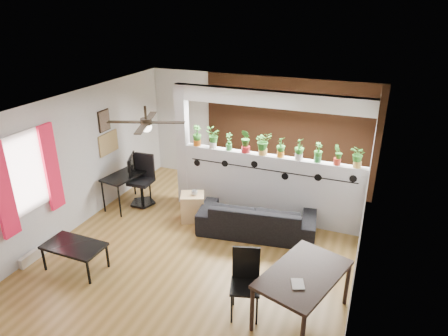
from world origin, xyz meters
TOP-DOWN VIEW (x-y plane):
  - room_shell at (0.00, 0.00)m, footprint 6.30×7.10m
  - partition_wall at (0.80, 1.50)m, footprint 3.60×0.18m
  - ceiling_header at (0.80, 1.50)m, footprint 3.60×0.18m
  - pier_column at (-1.11, 1.50)m, footprint 0.22×0.20m
  - brick_panel at (0.80, 2.97)m, footprint 3.90×0.05m
  - vine_decal at (0.80, 1.40)m, footprint 3.31×0.01m
  - window_assembly at (-2.56, -1.20)m, footprint 0.09×1.30m
  - baseboard_heater at (-2.54, -1.20)m, footprint 0.08×1.00m
  - corkboard at (-2.58, 0.95)m, footprint 0.03×0.60m
  - framed_art at (-2.58, 0.90)m, footprint 0.03×0.34m
  - ceiling_fan at (-0.80, -0.30)m, footprint 1.19×1.19m
  - potted_plant_0 at (-0.78, 1.50)m, footprint 0.25×0.27m
  - potted_plant_1 at (-0.43, 1.50)m, footprint 0.26×0.24m
  - potted_plant_2 at (-0.08, 1.50)m, footprint 0.18×0.15m
  - potted_plant_3 at (0.27, 1.50)m, footprint 0.31×0.31m
  - potted_plant_4 at (0.62, 1.50)m, footprint 0.31×0.29m
  - potted_plant_5 at (0.98, 1.50)m, footprint 0.21×0.23m
  - potted_plant_6 at (1.33, 1.50)m, footprint 0.22×0.25m
  - potted_plant_7 at (1.68, 1.50)m, footprint 0.22×0.23m
  - potted_plant_8 at (2.03, 1.50)m, footprint 0.24×0.22m
  - potted_plant_9 at (2.38, 1.50)m, footprint 0.26×0.26m
  - sofa at (0.75, 0.83)m, footprint 2.18×1.10m
  - cube_shelf at (-0.60, 0.84)m, footprint 0.59×0.56m
  - cup at (-0.55, 0.84)m, footprint 0.13×0.13m
  - computer_desk at (-2.17, 0.88)m, footprint 0.68×1.09m
  - monitor at (-2.17, 1.03)m, footprint 0.34×0.19m
  - office_chair at (-1.90, 1.08)m, footprint 0.57×0.57m
  - dining_table at (1.97, -1.04)m, footprint 1.22×1.56m
  - book at (1.87, -1.34)m, footprint 0.22×0.25m
  - folding_chair at (1.21, -1.21)m, footprint 0.50×0.50m
  - coffee_table at (-1.70, -1.32)m, footprint 1.00×0.57m

SIDE VIEW (x-z plane):
  - baseboard_heater at x=-2.54m, z-range 0.00..0.18m
  - cube_shelf at x=-0.60m, z-range 0.00..0.56m
  - sofa at x=0.75m, z-range 0.00..0.61m
  - coffee_table at x=-1.70m, z-range 0.18..0.64m
  - office_chair at x=-1.90m, z-range -0.06..1.03m
  - folding_chair at x=1.21m, z-range 0.09..1.10m
  - cup at x=-0.55m, z-range 0.56..0.66m
  - computer_desk at x=-2.17m, z-range 0.30..1.03m
  - dining_table at x=1.97m, z-range 0.29..1.04m
  - partition_wall at x=0.80m, z-range 0.00..1.35m
  - book at x=1.87m, z-range 0.75..0.77m
  - monitor at x=-2.17m, z-range 0.74..0.93m
  - vine_decal at x=0.80m, z-range 0.93..1.23m
  - room_shell at x=0.00m, z-range -0.15..2.75m
  - pier_column at x=-1.11m, z-range 0.00..2.60m
  - brick_panel at x=0.80m, z-range 0.00..2.60m
  - corkboard at x=-2.58m, z-range 1.12..1.58m
  - window_assembly at x=-2.56m, z-range 0.73..2.28m
  - potted_plant_2 at x=-0.08m, z-range 1.36..1.72m
  - potted_plant_7 at x=1.68m, z-range 1.36..1.74m
  - potted_plant_8 at x=2.03m, z-range 1.36..1.74m
  - potted_plant_5 at x=0.98m, z-range 1.36..1.76m
  - potted_plant_9 at x=2.38m, z-range 1.36..1.77m
  - potted_plant_6 at x=1.33m, z-range 1.36..1.78m
  - potted_plant_1 at x=-0.43m, z-range 1.36..1.78m
  - potted_plant_0 at x=-0.78m, z-range 1.36..1.79m
  - potted_plant_4 at x=0.62m, z-range 1.36..1.82m
  - potted_plant_3 at x=0.27m, z-range 1.36..1.83m
  - framed_art at x=-2.58m, z-range 1.63..2.07m
  - ceiling_fan at x=-0.80m, z-range 2.10..2.53m
  - ceiling_header at x=0.80m, z-range 2.30..2.60m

